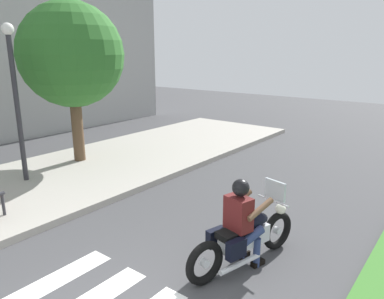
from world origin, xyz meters
name	(u,v)px	position (x,y,z in m)	size (l,w,h in m)	color
crosswalk_stripe_4	(21,298)	(-0.10, 1.60, 0.00)	(2.80, 0.40, 0.01)	white
motorcycle	(245,238)	(2.48, -0.39, 0.47)	(2.22, 0.87, 1.25)	black
rider	(242,217)	(2.41, -0.37, 0.84)	(0.72, 0.64, 1.45)	#591919
street_lamp	(15,90)	(2.23, 5.71, 2.39)	(0.28, 0.28, 3.89)	#2D2D33
tree_near_rack	(71,55)	(4.11, 6.11, 3.16)	(2.89, 2.89, 4.62)	brown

